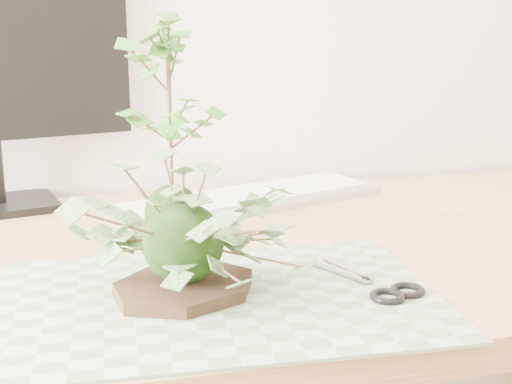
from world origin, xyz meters
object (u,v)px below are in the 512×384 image
Objects in this scene: desk at (225,306)px; ivy_kokedama at (182,206)px; maple_kokedama at (168,74)px; keyboard at (247,199)px.

ivy_kokedama reaches higher than desk.
desk is at bearing -40.73° from maple_kokedama.
maple_kokedama reaches higher than ivy_kokedama.
desk is 3.15× the size of keyboard.
keyboard is at bearing 68.53° from desk.
keyboard is at bearing 66.26° from ivy_kokedama.
maple_kokedama is at bearing -150.52° from keyboard.
ivy_kokedama is (-0.08, -0.16, 0.20)m from desk.
desk is 4.75× the size of maple_kokedama.
ivy_kokedama is 0.43m from keyboard.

